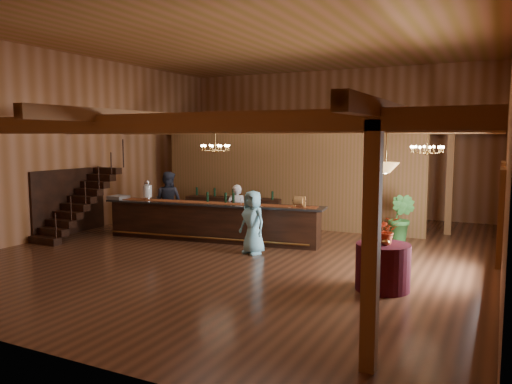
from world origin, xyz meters
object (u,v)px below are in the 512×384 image
at_px(tasting_bar, 212,221).
at_px(pendant_lamp, 386,168).
at_px(chandelier_left, 215,148).
at_px(bartender, 237,211).
at_px(chandelier_right, 427,149).
at_px(staff_second, 168,201).
at_px(backbar_shelf, 233,211).
at_px(beverage_dispenser, 147,190).
at_px(guest, 253,222).
at_px(raffle_drum, 299,201).
at_px(floor_plant, 401,218).
at_px(round_table, 383,267).

distance_m(tasting_bar, pendant_lamp, 6.25).
distance_m(chandelier_left, bartender, 2.00).
bearing_deg(chandelier_right, staff_second, -177.14).
xyz_separation_m(tasting_bar, backbar_shelf, (-0.72, 2.56, -0.09)).
relative_size(beverage_dispenser, bartender, 0.38).
height_order(beverage_dispenser, bartender, beverage_dispenser).
distance_m(pendant_lamp, staff_second, 8.23).
distance_m(chandelier_right, guest, 4.77).
bearing_deg(backbar_shelf, raffle_drum, -42.72).
xyz_separation_m(backbar_shelf, chandelier_left, (0.79, -2.45, 2.21)).
xyz_separation_m(raffle_drum, bartender, (-2.14, 0.40, -0.48)).
relative_size(backbar_shelf, guest, 2.04).
bearing_deg(chandelier_right, floor_plant, 122.71).
bearing_deg(round_table, chandelier_right, 85.63).
relative_size(tasting_bar, chandelier_left, 8.26).
xyz_separation_m(tasting_bar, chandelier_right, (5.70, 1.06, 2.12)).
bearing_deg(floor_plant, round_table, -83.82).
distance_m(chandelier_right, pendant_lamp, 3.57).
distance_m(beverage_dispenser, chandelier_right, 8.02).
relative_size(tasting_bar, floor_plant, 4.79).
bearing_deg(guest, beverage_dispenser, -170.28).
height_order(chandelier_left, chandelier_right, same).
xyz_separation_m(raffle_drum, chandelier_left, (-2.51, -0.18, 1.40)).
bearing_deg(floor_plant, chandelier_right, -57.29).
xyz_separation_m(tasting_bar, chandelier_left, (0.07, 0.12, 2.12)).
xyz_separation_m(backbar_shelf, floor_plant, (5.63, -0.27, 0.22)).
bearing_deg(tasting_bar, pendant_lamp, -32.34).
height_order(backbar_shelf, chandelier_right, chandelier_right).
bearing_deg(chandelier_left, beverage_dispenser, -170.88).
bearing_deg(raffle_drum, tasting_bar, -173.39).
distance_m(tasting_bar, staff_second, 2.17).
relative_size(tasting_bar, round_table, 6.26).
bearing_deg(guest, pendant_lamp, -3.63).
bearing_deg(guest, raffle_drum, 76.56).
bearing_deg(staff_second, raffle_drum, 171.69).
relative_size(chandelier_left, bartender, 0.50).
xyz_separation_m(beverage_dispenser, pendant_lamp, (7.54, -2.25, 1.02)).
distance_m(raffle_drum, round_table, 4.07).
height_order(tasting_bar, backbar_shelf, tasting_bar).
distance_m(pendant_lamp, floor_plant, 5.10).
distance_m(backbar_shelf, guest, 4.30).
relative_size(round_table, floor_plant, 0.77).
bearing_deg(chandelier_left, pendant_lamp, -25.91).
bearing_deg(chandelier_right, beverage_dispenser, -170.57).
height_order(pendant_lamp, staff_second, pendant_lamp).
bearing_deg(beverage_dispenser, tasting_bar, 6.29).
bearing_deg(chandelier_right, guest, -153.17).
relative_size(tasting_bar, raffle_drum, 19.44).
height_order(raffle_drum, round_table, raffle_drum).
bearing_deg(beverage_dispenser, pendant_lamp, -16.64).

